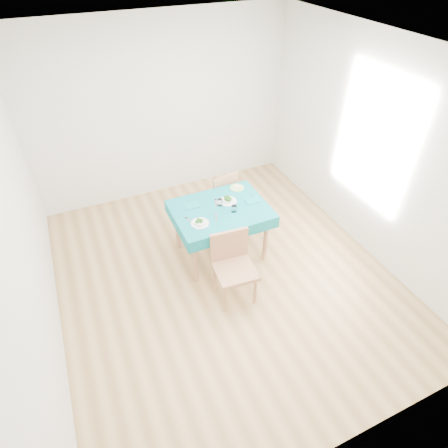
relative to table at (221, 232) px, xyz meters
name	(u,v)px	position (x,y,z in m)	size (l,w,h in m)	color
room_shell	(224,188)	(-0.13, -0.40, 0.97)	(4.02, 4.52, 2.73)	olive
table	(221,232)	(0.00, 0.00, 0.00)	(1.18, 0.90, 0.76)	#09636B
chair_near	(235,262)	(-0.15, -0.75, 0.19)	(0.45, 0.50, 1.13)	#986947
chair_far	(218,190)	(0.28, 0.72, 0.14)	(0.42, 0.46, 1.04)	#986947
bowl_near	(200,222)	(-0.34, -0.18, 0.41)	(0.22, 0.22, 0.07)	white
bowl_far	(228,200)	(0.15, 0.09, 0.41)	(0.23, 0.23, 0.07)	white
fork_near	(190,221)	(-0.43, -0.08, 0.38)	(0.02, 0.18, 0.00)	silver
knife_near	(216,216)	(-0.11, -0.13, 0.38)	(0.02, 0.22, 0.00)	silver
fork_far	(216,203)	(-0.01, 0.13, 0.38)	(0.02, 0.16, 0.00)	silver
knife_far	(253,198)	(0.48, 0.03, 0.38)	(0.01, 0.19, 0.00)	silver
napkin_near	(192,206)	(-0.31, 0.20, 0.38)	(0.19, 0.14, 0.01)	#0E6F76
napkin_far	(252,201)	(0.44, -0.02, 0.38)	(0.19, 0.13, 0.01)	#0E6F76
tumbler_center	(220,202)	(0.02, 0.07, 0.42)	(0.07, 0.07, 0.09)	white
tumbler_side	(234,209)	(0.13, -0.13, 0.42)	(0.07, 0.07, 0.09)	white
side_plate	(237,188)	(0.39, 0.33, 0.38)	(0.19, 0.19, 0.01)	#BCE26E
bread_slice	(237,187)	(0.39, 0.33, 0.40)	(0.09, 0.09, 0.01)	beige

